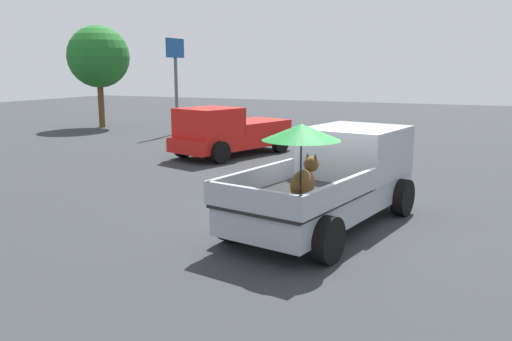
{
  "coord_description": "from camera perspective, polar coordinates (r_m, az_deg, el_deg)",
  "views": [
    {
      "loc": [
        -9.8,
        -3.0,
        3.15
      ],
      "look_at": [
        -0.28,
        1.39,
        1.1
      ],
      "focal_mm": 36.7,
      "sensor_mm": 36.0,
      "label": 1
    }
  ],
  "objects": [
    {
      "name": "pickup_truck_main",
      "position": [
        10.82,
        8.61,
        -0.65
      ],
      "size": [
        5.31,
        2.98,
        2.24
      ],
      "rotation": [
        0.0,
        0.0,
        -0.18
      ],
      "color": "black",
      "rests_on": "ground"
    },
    {
      "name": "ground_plane",
      "position": [
        10.72,
        7.4,
        -6.12
      ],
      "size": [
        80.0,
        80.0,
        0.0
      ],
      "primitive_type": "plane",
      "color": "#2D3033"
    },
    {
      "name": "pickup_truck_red",
      "position": [
        19.16,
        -2.97,
        4.22
      ],
      "size": [
        5.12,
        3.22,
        1.8
      ],
      "rotation": [
        0.0,
        0.0,
        2.85
      ],
      "color": "black",
      "rests_on": "ground"
    },
    {
      "name": "tree_by_lot",
      "position": [
        29.7,
        -16.79,
        11.77
      ],
      "size": [
        3.27,
        3.27,
        5.41
      ],
      "color": "brown",
      "rests_on": "ground"
    },
    {
      "name": "motel_sign",
      "position": [
        25.92,
        -8.76,
        11.13
      ],
      "size": [
        1.4,
        0.16,
        4.56
      ],
      "color": "#59595B",
      "rests_on": "ground"
    }
  ]
}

